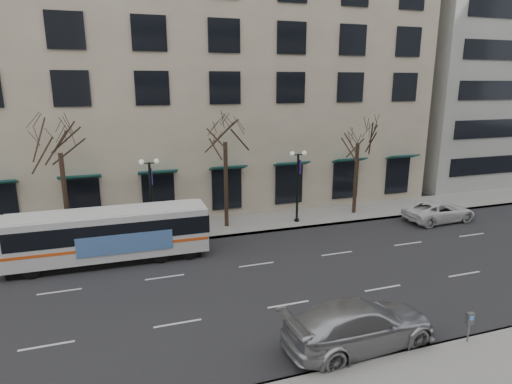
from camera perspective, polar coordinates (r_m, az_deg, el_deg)
name	(u,v)px	position (r m, az deg, el deg)	size (l,w,h in m)	color
ground	(271,283)	(22.00, 1.98, -11.98)	(160.00, 160.00, 0.00)	black
sidewalk_far	(292,219)	(31.46, 4.85, -3.59)	(80.00, 4.00, 0.15)	gray
building_hotel	(167,56)	(39.82, -11.80, 17.35)	(40.00, 20.00, 24.00)	tan
building_office	(482,8)	(55.94, 27.93, 20.81)	(25.00, 20.00, 35.00)	#999993
tree_far_left	(58,137)	(27.60, -24.85, 6.70)	(3.60, 3.60, 8.34)	black
tree_far_mid	(225,128)	(28.26, -4.16, 8.56)	(3.60, 3.60, 8.55)	black
tree_far_right	(359,130)	(32.25, 13.51, 8.07)	(3.60, 3.60, 8.06)	black
lamp_post_left	(151,195)	(27.58, -13.80, -0.34)	(1.22, 0.45, 5.21)	black
lamp_post_right	(298,183)	(29.99, 5.58, 1.19)	(1.22, 0.45, 5.21)	black
city_bus	(109,234)	(25.13, -18.99, -5.34)	(10.96, 2.52, 2.97)	silver
silver_car	(360,324)	(17.41, 13.68, -16.77)	(2.47, 6.07, 1.76)	#B1B3B9
white_pickup	(439,211)	(33.63, 23.22, -2.37)	(2.44, 5.28, 1.47)	white
pay_station	(470,321)	(18.74, 26.63, -15.11)	(0.28, 0.21, 1.21)	slate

